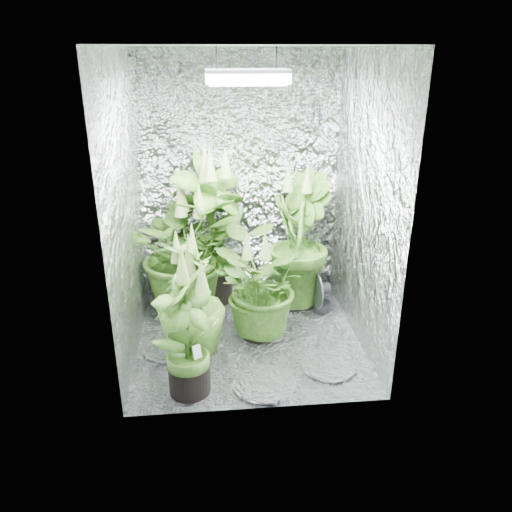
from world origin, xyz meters
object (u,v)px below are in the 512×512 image
Objects in this scene: plant_a at (184,252)px; plant_e at (258,287)px; grow_lamp at (247,77)px; circulation_fan at (319,295)px; plant_b at (212,231)px; plant_d at (190,301)px; plant_c at (297,241)px; plant_f at (187,331)px.

plant_a reaches higher than plant_e.
grow_lamp reaches higher than circulation_fan.
plant_b is 1.43× the size of plant_d.
plant_a is at bearing 94.75° from plant_d.
circulation_fan is (0.52, 0.32, -0.25)m from plant_e.
plant_b is at bearing 170.33° from plant_c.
grow_lamp is 1.81m from circulation_fan.
plant_b is at bearing 78.84° from plant_d.
grow_lamp is 1.48m from plant_a.
grow_lamp is at bearing -130.36° from plant_c.
plant_f is at bearing -147.08° from circulation_fan.
grow_lamp is 1.45m from plant_c.
plant_f is (0.04, -1.07, -0.08)m from plant_a.
plant_b reaches higher than plant_f.
plant_b is at bearing 116.92° from plant_e.
plant_a is 0.72m from plant_e.
plant_e reaches higher than circulation_fan.
plant_b is 1.26m from plant_f.
plant_b reaches higher than plant_c.
plant_b is (0.22, 0.16, 0.11)m from plant_a.
plant_d is at bearing -85.25° from plant_a.
plant_d is 1.17m from circulation_fan.
plant_e is at bearing 22.78° from plant_d.
plant_e is at bearing -126.02° from plant_c.
plant_c is at bearing 39.87° from plant_d.
plant_d reaches higher than plant_e.
plant_c is at bearing 2.70° from plant_a.
plant_a is at bearing 139.04° from plant_e.
plant_a is 0.68m from plant_d.
circulation_fan is at bearing -50.53° from plant_c.
plant_b reaches higher than plant_e.
plant_b is 3.70× the size of circulation_fan.
circulation_fan is at bearing 31.40° from plant_e.
plant_c is 3.28× the size of circulation_fan.
plant_f reaches higher than plant_d.
plant_f is (-0.86, -1.12, -0.12)m from plant_c.
circulation_fan is (0.60, 0.33, -1.67)m from grow_lamp.
plant_c is 1.38× the size of plant_e.
grow_lamp reaches higher than plant_b.
grow_lamp is at bearing 54.85° from plant_f.
plant_d is 2.59× the size of circulation_fan.
plant_a is 1.13m from circulation_fan.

